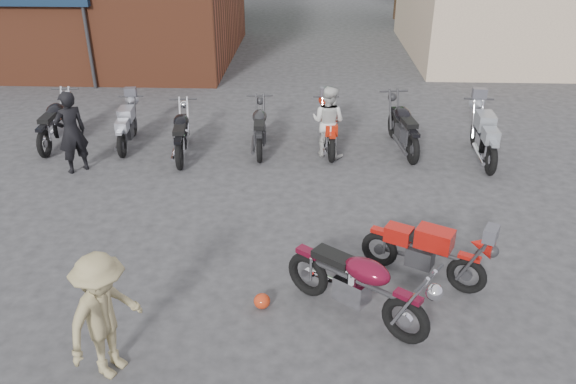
{
  "coord_description": "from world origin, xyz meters",
  "views": [
    {
      "loc": [
        -0.14,
        -6.52,
        5.0
      ],
      "look_at": [
        -0.47,
        1.45,
        0.9
      ],
      "focal_mm": 35.0,
      "sensor_mm": 36.0,
      "label": 1
    }
  ],
  "objects_px": {
    "row_bike_0": "(55,120)",
    "row_bike_6": "(485,133)",
    "person_light": "(328,122)",
    "row_bike_1": "(126,124)",
    "vintage_motorcycle": "(358,280)",
    "person_tan": "(104,316)",
    "row_bike_5": "(403,124)",
    "row_bike_3": "(260,126)",
    "sportbike": "(426,249)",
    "row_bike_2": "(181,131)",
    "helmet": "(262,301)",
    "person_dark": "(71,132)",
    "row_bike_4": "(329,126)"
  },
  "relations": [
    {
      "from": "row_bike_5",
      "to": "row_bike_3",
      "type": "bearing_deg",
      "value": 83.7
    },
    {
      "from": "person_tan",
      "to": "row_bike_5",
      "type": "height_order",
      "value": "person_tan"
    },
    {
      "from": "person_tan",
      "to": "row_bike_4",
      "type": "bearing_deg",
      "value": 4.7
    },
    {
      "from": "row_bike_4",
      "to": "row_bike_5",
      "type": "height_order",
      "value": "row_bike_5"
    },
    {
      "from": "sportbike",
      "to": "row_bike_2",
      "type": "bearing_deg",
      "value": 163.91
    },
    {
      "from": "sportbike",
      "to": "row_bike_4",
      "type": "height_order",
      "value": "row_bike_4"
    },
    {
      "from": "row_bike_6",
      "to": "row_bike_4",
      "type": "bearing_deg",
      "value": 85.59
    },
    {
      "from": "person_light",
      "to": "row_bike_1",
      "type": "relative_size",
      "value": 0.87
    },
    {
      "from": "vintage_motorcycle",
      "to": "row_bike_5",
      "type": "xyz_separation_m",
      "value": [
        1.42,
        5.93,
        -0.01
      ]
    },
    {
      "from": "row_bike_4",
      "to": "person_dark",
      "type": "bearing_deg",
      "value": 100.98
    },
    {
      "from": "helmet",
      "to": "row_bike_0",
      "type": "height_order",
      "value": "row_bike_0"
    },
    {
      "from": "row_bike_0",
      "to": "row_bike_2",
      "type": "xyz_separation_m",
      "value": [
        3.05,
        -0.54,
        -0.02
      ]
    },
    {
      "from": "row_bike_3",
      "to": "row_bike_4",
      "type": "xyz_separation_m",
      "value": [
        1.56,
        0.06,
        -0.01
      ]
    },
    {
      "from": "helmet",
      "to": "row_bike_6",
      "type": "height_order",
      "value": "row_bike_6"
    },
    {
      "from": "person_dark",
      "to": "person_tan",
      "type": "distance_m",
      "value": 6.14
    },
    {
      "from": "vintage_motorcycle",
      "to": "person_light",
      "type": "bearing_deg",
      "value": 129.64
    },
    {
      "from": "person_light",
      "to": "row_bike_0",
      "type": "relative_size",
      "value": 0.77
    },
    {
      "from": "person_light",
      "to": "row_bike_6",
      "type": "distance_m",
      "value": 3.38
    },
    {
      "from": "person_dark",
      "to": "row_bike_4",
      "type": "distance_m",
      "value": 5.48
    },
    {
      "from": "vintage_motorcycle",
      "to": "person_light",
      "type": "relative_size",
      "value": 1.36
    },
    {
      "from": "helmet",
      "to": "row_bike_1",
      "type": "distance_m",
      "value": 6.78
    },
    {
      "from": "row_bike_0",
      "to": "helmet",
      "type": "bearing_deg",
      "value": -140.99
    },
    {
      "from": "sportbike",
      "to": "row_bike_1",
      "type": "distance_m",
      "value": 7.73
    },
    {
      "from": "vintage_motorcycle",
      "to": "row_bike_5",
      "type": "height_order",
      "value": "vintage_motorcycle"
    },
    {
      "from": "row_bike_6",
      "to": "row_bike_2",
      "type": "bearing_deg",
      "value": 93.48
    },
    {
      "from": "vintage_motorcycle",
      "to": "person_dark",
      "type": "relative_size",
      "value": 1.24
    },
    {
      "from": "vintage_motorcycle",
      "to": "helmet",
      "type": "bearing_deg",
      "value": -150.18
    },
    {
      "from": "row_bike_1",
      "to": "row_bike_3",
      "type": "xyz_separation_m",
      "value": [
        3.06,
        -0.08,
        0.04
      ]
    },
    {
      "from": "row_bike_1",
      "to": "row_bike_4",
      "type": "distance_m",
      "value": 4.62
    },
    {
      "from": "sportbike",
      "to": "row_bike_3",
      "type": "bearing_deg",
      "value": 148.68
    },
    {
      "from": "row_bike_2",
      "to": "row_bike_6",
      "type": "relative_size",
      "value": 0.95
    },
    {
      "from": "row_bike_6",
      "to": "sportbike",
      "type": "bearing_deg",
      "value": 158.63
    },
    {
      "from": "row_bike_2",
      "to": "row_bike_5",
      "type": "distance_m",
      "value": 4.94
    },
    {
      "from": "helmet",
      "to": "row_bike_5",
      "type": "distance_m",
      "value": 6.39
    },
    {
      "from": "person_tan",
      "to": "row_bike_1",
      "type": "height_order",
      "value": "person_tan"
    },
    {
      "from": "person_dark",
      "to": "row_bike_2",
      "type": "relative_size",
      "value": 0.87
    },
    {
      "from": "row_bike_0",
      "to": "row_bike_1",
      "type": "distance_m",
      "value": 1.67
    },
    {
      "from": "person_light",
      "to": "row_bike_1",
      "type": "bearing_deg",
      "value": 21.18
    },
    {
      "from": "row_bike_0",
      "to": "row_bike_6",
      "type": "relative_size",
      "value": 0.98
    },
    {
      "from": "row_bike_2",
      "to": "row_bike_6",
      "type": "xyz_separation_m",
      "value": [
        6.58,
        0.06,
        0.03
      ]
    },
    {
      "from": "row_bike_1",
      "to": "helmet",
      "type": "bearing_deg",
      "value": -154.02
    },
    {
      "from": "person_dark",
      "to": "row_bike_3",
      "type": "relative_size",
      "value": 0.89
    },
    {
      "from": "vintage_motorcycle",
      "to": "row_bike_5",
      "type": "bearing_deg",
      "value": 113.33
    },
    {
      "from": "sportbike",
      "to": "row_bike_1",
      "type": "height_order",
      "value": "sportbike"
    },
    {
      "from": "row_bike_0",
      "to": "row_bike_5",
      "type": "height_order",
      "value": "row_bike_5"
    },
    {
      "from": "vintage_motorcycle",
      "to": "person_tan",
      "type": "xyz_separation_m",
      "value": [
        -2.97,
        -1.09,
        0.2
      ]
    },
    {
      "from": "person_dark",
      "to": "row_bike_1",
      "type": "xyz_separation_m",
      "value": [
        0.67,
        1.42,
        -0.34
      ]
    },
    {
      "from": "person_light",
      "to": "row_bike_5",
      "type": "relative_size",
      "value": 0.74
    },
    {
      "from": "person_tan",
      "to": "row_bike_3",
      "type": "bearing_deg",
      "value": 16.44
    },
    {
      "from": "sportbike",
      "to": "helmet",
      "type": "distance_m",
      "value": 2.5
    }
  ]
}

